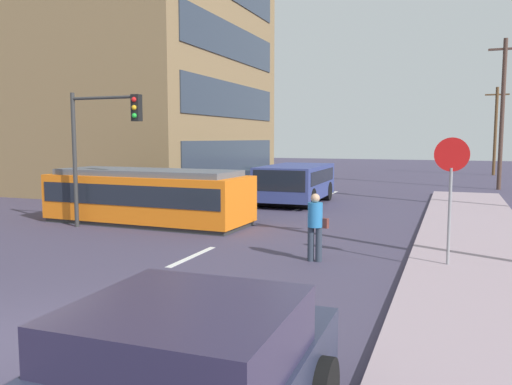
{
  "coord_description": "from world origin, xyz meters",
  "views": [
    {
      "loc": [
        6.11,
        -5.42,
        3.0
      ],
      "look_at": [
        0.79,
        8.47,
        1.43
      ],
      "focal_mm": 36.16,
      "sensor_mm": 36.0,
      "label": 1
    }
  ],
  "objects_px": {
    "stop_sign": "(451,174)",
    "traffic_light_mast": "(101,133)",
    "streetcar_tram": "(148,196)",
    "parked_sedan_mid": "(177,193)",
    "pedestrian_crossing": "(315,223)",
    "city_bus": "(296,182)",
    "parked_sedan_far": "(231,181)",
    "parked_sedan_furthest": "(267,174)",
    "utility_pole_distant": "(496,129)",
    "utility_pole_far": "(502,112)"
  },
  "relations": [
    {
      "from": "parked_sedan_mid",
      "to": "streetcar_tram",
      "type": "bearing_deg",
      "value": -75.01
    },
    {
      "from": "pedestrian_crossing",
      "to": "parked_sedan_furthest",
      "type": "distance_m",
      "value": 21.62
    },
    {
      "from": "city_bus",
      "to": "traffic_light_mast",
      "type": "height_order",
      "value": "traffic_light_mast"
    },
    {
      "from": "city_bus",
      "to": "parked_sedan_mid",
      "type": "relative_size",
      "value": 1.19
    },
    {
      "from": "utility_pole_distant",
      "to": "streetcar_tram",
      "type": "bearing_deg",
      "value": -113.21
    },
    {
      "from": "streetcar_tram",
      "to": "pedestrian_crossing",
      "type": "bearing_deg",
      "value": -26.24
    },
    {
      "from": "parked_sedan_far",
      "to": "traffic_light_mast",
      "type": "bearing_deg",
      "value": -86.4
    },
    {
      "from": "parked_sedan_furthest",
      "to": "parked_sedan_mid",
      "type": "bearing_deg",
      "value": -88.4
    },
    {
      "from": "pedestrian_crossing",
      "to": "parked_sedan_far",
      "type": "relative_size",
      "value": 0.39
    },
    {
      "from": "streetcar_tram",
      "to": "stop_sign",
      "type": "height_order",
      "value": "stop_sign"
    },
    {
      "from": "city_bus",
      "to": "parked_sedan_far",
      "type": "relative_size",
      "value": 1.27
    },
    {
      "from": "city_bus",
      "to": "traffic_light_mast",
      "type": "distance_m",
      "value": 9.85
    },
    {
      "from": "utility_pole_far",
      "to": "stop_sign",
      "type": "bearing_deg",
      "value": -97.05
    },
    {
      "from": "traffic_light_mast",
      "to": "utility_pole_distant",
      "type": "xyz_separation_m",
      "value": [
        13.89,
        32.15,
        0.55
      ]
    },
    {
      "from": "parked_sedan_furthest",
      "to": "utility_pole_far",
      "type": "xyz_separation_m",
      "value": [
        14.0,
        1.21,
        3.9
      ]
    },
    {
      "from": "streetcar_tram",
      "to": "utility_pole_far",
      "type": "distance_m",
      "value": 22.01
    },
    {
      "from": "pedestrian_crossing",
      "to": "stop_sign",
      "type": "height_order",
      "value": "stop_sign"
    },
    {
      "from": "parked_sedan_mid",
      "to": "utility_pole_distant",
      "type": "distance_m",
      "value": 30.39
    },
    {
      "from": "streetcar_tram",
      "to": "utility_pole_distant",
      "type": "relative_size",
      "value": 1.04
    },
    {
      "from": "city_bus",
      "to": "utility_pole_far",
      "type": "distance_m",
      "value": 14.45
    },
    {
      "from": "stop_sign",
      "to": "traffic_light_mast",
      "type": "relative_size",
      "value": 0.64
    },
    {
      "from": "parked_sedan_far",
      "to": "traffic_light_mast",
      "type": "relative_size",
      "value": 0.94
    },
    {
      "from": "streetcar_tram",
      "to": "parked_sedan_far",
      "type": "bearing_deg",
      "value": 98.02
    },
    {
      "from": "city_bus",
      "to": "pedestrian_crossing",
      "type": "height_order",
      "value": "city_bus"
    },
    {
      "from": "parked_sedan_mid",
      "to": "utility_pole_far",
      "type": "height_order",
      "value": "utility_pole_far"
    },
    {
      "from": "streetcar_tram",
      "to": "parked_sedan_mid",
      "type": "bearing_deg",
      "value": 104.99
    },
    {
      "from": "utility_pole_far",
      "to": "utility_pole_distant",
      "type": "height_order",
      "value": "utility_pole_far"
    },
    {
      "from": "pedestrian_crossing",
      "to": "parked_sedan_far",
      "type": "height_order",
      "value": "pedestrian_crossing"
    },
    {
      "from": "streetcar_tram",
      "to": "utility_pole_distant",
      "type": "bearing_deg",
      "value": 66.79
    },
    {
      "from": "parked_sedan_furthest",
      "to": "utility_pole_distant",
      "type": "distance_m",
      "value": 20.53
    },
    {
      "from": "parked_sedan_mid",
      "to": "stop_sign",
      "type": "bearing_deg",
      "value": -32.89
    },
    {
      "from": "city_bus",
      "to": "pedestrian_crossing",
      "type": "bearing_deg",
      "value": -71.0
    },
    {
      "from": "parked_sedan_far",
      "to": "utility_pole_distant",
      "type": "height_order",
      "value": "utility_pole_distant"
    },
    {
      "from": "stop_sign",
      "to": "traffic_light_mast",
      "type": "xyz_separation_m",
      "value": [
        -10.75,
        1.69,
        0.98
      ]
    },
    {
      "from": "city_bus",
      "to": "pedestrian_crossing",
      "type": "xyz_separation_m",
      "value": [
        3.66,
        -10.64,
        -0.07
      ]
    },
    {
      "from": "parked_sedan_furthest",
      "to": "stop_sign",
      "type": "relative_size",
      "value": 1.43
    },
    {
      "from": "stop_sign",
      "to": "parked_sedan_furthest",
      "type": "bearing_deg",
      "value": 120.1
    },
    {
      "from": "parked_sedan_mid",
      "to": "traffic_light_mast",
      "type": "bearing_deg",
      "value": -86.75
    },
    {
      "from": "pedestrian_crossing",
      "to": "parked_sedan_mid",
      "type": "distance_m",
      "value": 10.91
    },
    {
      "from": "city_bus",
      "to": "utility_pole_distant",
      "type": "relative_size",
      "value": 0.76
    },
    {
      "from": "pedestrian_crossing",
      "to": "parked_sedan_mid",
      "type": "relative_size",
      "value": 0.37
    },
    {
      "from": "utility_pole_distant",
      "to": "utility_pole_far",
      "type": "bearing_deg",
      "value": -92.47
    },
    {
      "from": "stop_sign",
      "to": "city_bus",
      "type": "bearing_deg",
      "value": 122.81
    },
    {
      "from": "pedestrian_crossing",
      "to": "parked_sedan_furthest",
      "type": "relative_size",
      "value": 0.4
    },
    {
      "from": "parked_sedan_far",
      "to": "traffic_light_mast",
      "type": "height_order",
      "value": "traffic_light_mast"
    },
    {
      "from": "parked_sedan_furthest",
      "to": "stop_sign",
      "type": "distance_m",
      "value": 22.81
    },
    {
      "from": "streetcar_tram",
      "to": "parked_sedan_mid",
      "type": "xyz_separation_m",
      "value": [
        -1.06,
        3.96,
        -0.36
      ]
    },
    {
      "from": "stop_sign",
      "to": "utility_pole_far",
      "type": "relative_size",
      "value": 0.33
    },
    {
      "from": "pedestrian_crossing",
      "to": "city_bus",
      "type": "bearing_deg",
      "value": 109.0
    },
    {
      "from": "parked_sedan_far",
      "to": "utility_pole_distant",
      "type": "relative_size",
      "value": 0.6
    }
  ]
}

